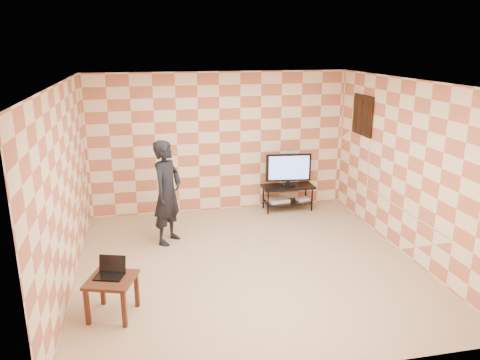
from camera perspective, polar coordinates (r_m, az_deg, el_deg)
The scene contains 14 objects.
floor at distance 7.17m, azimuth 1.01°, elevation -10.20°, with size 5.00×5.00×0.00m, color tan.
wall_back at distance 9.05m, azimuth -2.49°, elevation 4.55°, with size 5.00×0.02×2.70m, color beige.
wall_front at distance 4.42m, azimuth 8.41°, elevation -8.66°, with size 5.00×0.02×2.70m, color beige.
wall_left at distance 6.60m, azimuth -20.61°, elevation -1.04°, with size 0.02×5.00×2.70m, color beige.
wall_right at distance 7.61m, azimuth 19.73°, elevation 1.29°, with size 0.02×5.00×2.70m, color beige.
ceiling at distance 6.43m, azimuth 1.13°, elevation 11.86°, with size 5.00×5.00×0.02m, color white.
wall_art at distance 8.81m, azimuth 14.74°, elevation 7.66°, with size 0.04×0.72×0.72m.
tv_stand at distance 9.30m, azimuth 5.83°, elevation -1.48°, with size 1.02×0.46×0.50m.
tv at distance 9.16m, azimuth 5.92°, elevation 1.44°, with size 0.89×0.20×0.64m.
dvd_player at distance 9.31m, azimuth 4.68°, elevation -2.46°, with size 0.39×0.28×0.07m, color silver.
game_console at distance 9.44m, azimuth 7.65°, elevation -2.32°, with size 0.24×0.17×0.05m, color silver.
side_table at distance 5.96m, azimuth -15.38°, elevation -12.23°, with size 0.68×0.68×0.50m.
laptop at distance 5.97m, azimuth -15.49°, elevation -10.68°, with size 0.40×0.35×0.22m.
person at distance 7.71m, azimuth -8.86°, elevation -1.51°, with size 0.63×0.41×1.73m, color black.
Camera 1 is at (-1.44, -6.24, 3.21)m, focal length 35.00 mm.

